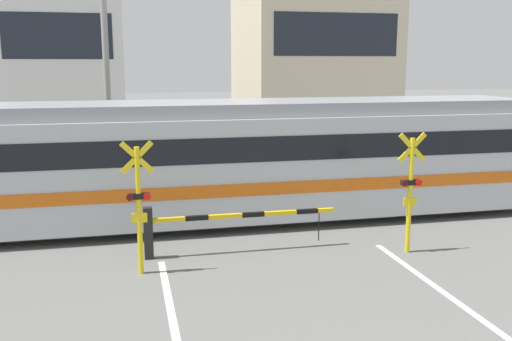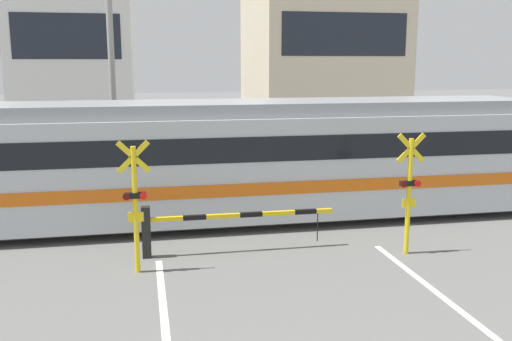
{
  "view_description": "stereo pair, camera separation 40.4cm",
  "coord_description": "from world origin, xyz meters",
  "px_view_note": "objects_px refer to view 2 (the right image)",
  "views": [
    {
      "loc": [
        -3.24,
        -3.72,
        4.35
      ],
      "look_at": [
        0.0,
        10.34,
        1.6
      ],
      "focal_mm": 40.0,
      "sensor_mm": 36.0,
      "label": 1
    },
    {
      "loc": [
        -2.84,
        -3.8,
        4.35
      ],
      "look_at": [
        0.0,
        10.34,
        1.6
      ],
      "focal_mm": 40.0,
      "sensor_mm": 36.0,
      "label": 2
    }
  ],
  "objects_px": {
    "crossing_signal_left": "(135,201)",
    "crossing_barrier_far": "(282,173)",
    "commuter_train": "(176,159)",
    "crossing_barrier_near": "(199,223)",
    "crossing_signal_right": "(409,188)",
    "pedestrian": "(190,159)"
  },
  "relations": [
    {
      "from": "commuter_train",
      "to": "crossing_signal_right",
      "type": "height_order",
      "value": "commuter_train"
    },
    {
      "from": "crossing_signal_left",
      "to": "crossing_signal_right",
      "type": "relative_size",
      "value": 1.0
    },
    {
      "from": "crossing_barrier_far",
      "to": "crossing_signal_left",
      "type": "height_order",
      "value": "crossing_signal_left"
    },
    {
      "from": "crossing_signal_right",
      "to": "pedestrian",
      "type": "xyz_separation_m",
      "value": [
        -4.24,
        8.72,
        -0.64
      ]
    },
    {
      "from": "commuter_train",
      "to": "crossing_signal_left",
      "type": "bearing_deg",
      "value": -106.59
    },
    {
      "from": "crossing_signal_left",
      "to": "commuter_train",
      "type": "bearing_deg",
      "value": 73.41
    },
    {
      "from": "crossing_barrier_far",
      "to": "crossing_signal_right",
      "type": "bearing_deg",
      "value": -77.45
    },
    {
      "from": "crossing_barrier_near",
      "to": "crossing_signal_right",
      "type": "xyz_separation_m",
      "value": [
        4.68,
        -0.9,
        0.8
      ]
    },
    {
      "from": "crossing_barrier_far",
      "to": "crossing_signal_right",
      "type": "distance_m",
      "value": 6.46
    },
    {
      "from": "crossing_signal_left",
      "to": "crossing_barrier_far",
      "type": "bearing_deg",
      "value": 53.17
    },
    {
      "from": "commuter_train",
      "to": "crossing_barrier_near",
      "type": "relative_size",
      "value": 4.53
    },
    {
      "from": "crossing_barrier_near",
      "to": "crossing_signal_left",
      "type": "height_order",
      "value": "crossing_signal_left"
    },
    {
      "from": "pedestrian",
      "to": "commuter_train",
      "type": "bearing_deg",
      "value": -98.52
    },
    {
      "from": "commuter_train",
      "to": "crossing_barrier_near",
      "type": "bearing_deg",
      "value": -83.21
    },
    {
      "from": "crossing_signal_right",
      "to": "crossing_barrier_far",
      "type": "bearing_deg",
      "value": 102.55
    },
    {
      "from": "crossing_barrier_far",
      "to": "crossing_signal_right",
      "type": "xyz_separation_m",
      "value": [
        1.39,
        -6.25,
        0.8
      ]
    },
    {
      "from": "crossing_barrier_near",
      "to": "crossing_barrier_far",
      "type": "bearing_deg",
      "value": 58.43
    },
    {
      "from": "commuter_train",
      "to": "crossing_barrier_far",
      "type": "relative_size",
      "value": 4.53
    },
    {
      "from": "crossing_barrier_near",
      "to": "crossing_signal_left",
      "type": "xyz_separation_m",
      "value": [
        -1.39,
        -0.9,
        0.8
      ]
    },
    {
      "from": "crossing_signal_left",
      "to": "pedestrian",
      "type": "xyz_separation_m",
      "value": [
        1.84,
        8.72,
        -0.64
      ]
    },
    {
      "from": "commuter_train",
      "to": "crossing_barrier_far",
      "type": "height_order",
      "value": "commuter_train"
    },
    {
      "from": "crossing_barrier_far",
      "to": "crossing_signal_right",
      "type": "relative_size",
      "value": 1.59
    }
  ]
}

